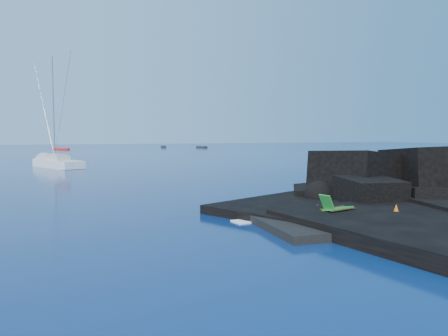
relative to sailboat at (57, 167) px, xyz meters
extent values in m
plane|color=#04133D|center=(6.24, -44.44, 0.00)|extent=(400.00, 400.00, 0.00)
cube|color=black|center=(10.74, -43.94, 0.00)|extent=(9.08, 6.86, 0.70)
cube|color=white|center=(9.97, -42.36, 0.37)|extent=(1.86, 1.59, 0.04)
cone|color=#D9580B|center=(12.60, -45.05, 0.66)|extent=(0.40, 0.40, 0.61)
cube|color=black|center=(37.82, 85.04, 0.00)|extent=(2.49, 5.13, 0.66)
cube|color=#232428|center=(48.20, 75.42, 0.00)|extent=(2.55, 4.80, 0.61)
camera|label=1|loc=(-2.51, -60.06, 4.09)|focal=35.00mm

